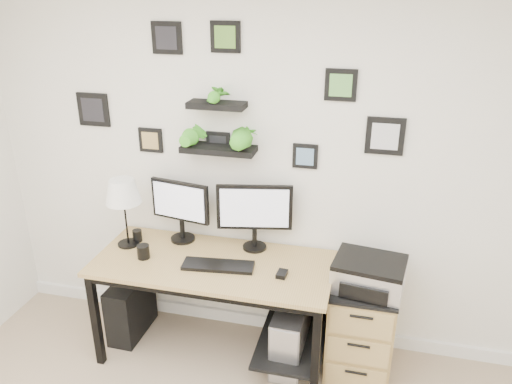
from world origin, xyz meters
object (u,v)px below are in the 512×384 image
(desk, at_px, (220,275))
(table_lamp, at_px, (123,193))
(monitor_right, at_px, (254,212))
(mug, at_px, (143,252))
(printer, at_px, (369,274))
(file_cabinet, at_px, (360,326))
(pc_tower_black, at_px, (131,307))
(monitor_left, at_px, (180,207))
(pc_tower_grey, at_px, (290,336))

(desk, xyz_separation_m, table_lamp, (-0.69, 0.05, 0.52))
(monitor_right, distance_m, mug, 0.80)
(table_lamp, height_order, printer, table_lamp)
(file_cabinet, bearing_deg, printer, -58.91)
(mug, distance_m, pc_tower_black, 0.63)
(mug, xyz_separation_m, printer, (1.49, 0.12, -0.03))
(desk, bearing_deg, monitor_right, 46.71)
(desk, height_order, file_cabinet, desk)
(monitor_right, bearing_deg, printer, -13.07)
(monitor_right, xyz_separation_m, file_cabinet, (0.77, -0.15, -0.70))
(desk, xyz_separation_m, printer, (0.99, 0.02, 0.14))
(desk, bearing_deg, table_lamp, 176.14)
(monitor_left, xyz_separation_m, monitor_right, (0.54, 0.01, 0.02))
(pc_tower_grey, xyz_separation_m, printer, (0.48, 0.05, 0.54))
(monitor_right, height_order, mug, monitor_right)
(printer, bearing_deg, pc_tower_grey, -174.10)
(mug, height_order, pc_tower_black, mug)
(file_cabinet, bearing_deg, pc_tower_grey, -169.29)
(file_cabinet, bearing_deg, table_lamp, -179.61)
(pc_tower_grey, relative_size, printer, 0.98)
(desk, bearing_deg, file_cabinet, 3.45)
(pc_tower_black, bearing_deg, printer, 0.84)
(monitor_left, xyz_separation_m, file_cabinet, (1.31, -0.14, -0.68))
(mug, bearing_deg, file_cabinet, 6.13)
(table_lamp, distance_m, mug, 0.42)
(printer, bearing_deg, monitor_left, 172.34)
(pc_tower_black, bearing_deg, monitor_left, 25.33)
(desk, bearing_deg, printer, 1.23)
(monitor_right, bearing_deg, pc_tower_black, -169.14)
(monitor_left, relative_size, file_cabinet, 0.68)
(table_lamp, relative_size, pc_tower_grey, 1.06)
(monitor_left, distance_m, pc_tower_grey, 1.18)
(desk, relative_size, mug, 16.84)
(desk, xyz_separation_m, mug, (-0.51, -0.10, 0.17))
(desk, xyz_separation_m, pc_tower_grey, (0.51, -0.03, -0.40))
(mug, bearing_deg, table_lamp, 142.13)
(mug, height_order, printer, printer)
(monitor_right, height_order, file_cabinet, monitor_right)
(desk, distance_m, file_cabinet, 1.01)
(mug, xyz_separation_m, pc_tower_grey, (1.01, 0.07, -0.57))
(monitor_left, xyz_separation_m, table_lamp, (-0.35, -0.15, 0.13))
(pc_tower_black, relative_size, pc_tower_grey, 0.95)
(file_cabinet, bearing_deg, monitor_right, 169.19)
(printer, bearing_deg, file_cabinet, 121.09)
(desk, distance_m, monitor_right, 0.50)
(mug, relative_size, pc_tower_black, 0.21)
(table_lamp, height_order, mug, table_lamp)
(pc_tower_grey, height_order, file_cabinet, file_cabinet)
(monitor_right, distance_m, pc_tower_black, 1.24)
(pc_tower_black, relative_size, file_cabinet, 0.66)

